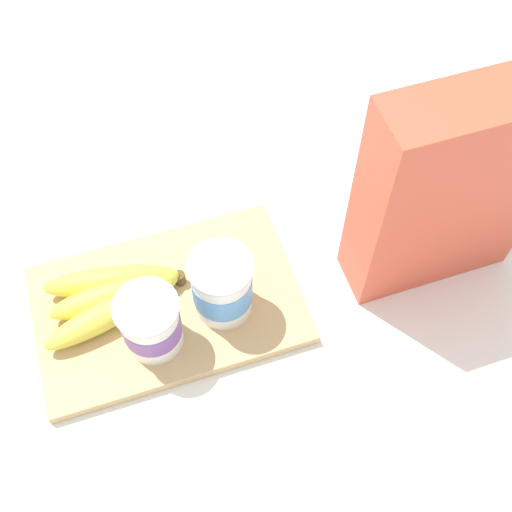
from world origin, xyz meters
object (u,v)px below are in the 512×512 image
cutting_board (167,305)px  cereal_box (448,192)px  yogurt_cup_front (222,286)px  banana_bunch (114,295)px  yogurt_cup_back (151,323)px

cutting_board → cereal_box: cereal_box is taller
yogurt_cup_front → banana_bunch: (0.13, -0.04, -0.03)m
yogurt_cup_front → yogurt_cup_back: 0.09m
cereal_box → yogurt_cup_front: (0.27, -0.01, -0.08)m
cutting_board → yogurt_cup_front: bearing=159.1°
yogurt_cup_back → yogurt_cup_front: bearing=-168.1°
cutting_board → yogurt_cup_front: 0.09m
cutting_board → yogurt_cup_back: (0.02, 0.04, 0.05)m
yogurt_cup_back → banana_bunch: (0.03, -0.06, -0.02)m
cutting_board → banana_bunch: bearing=-17.8°
cereal_box → yogurt_cup_back: (0.36, 0.01, -0.09)m
cutting_board → cereal_box: 0.36m
cereal_box → yogurt_cup_front: bearing=177.7°
yogurt_cup_front → banana_bunch: yogurt_cup_front is taller
yogurt_cup_front → banana_bunch: size_ratio=0.51×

